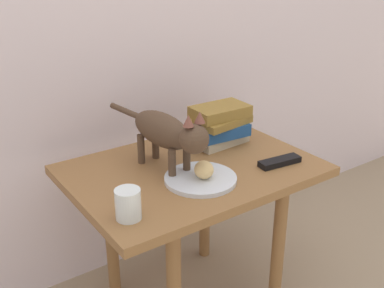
# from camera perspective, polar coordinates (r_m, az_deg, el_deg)

# --- Properties ---
(side_table) EXTENTS (0.79, 0.57, 0.56)m
(side_table) POSITION_cam_1_polar(r_m,az_deg,el_deg) (1.59, 0.00, -5.34)
(side_table) COLOR olive
(side_table) RESTS_ON ground
(plate) EXTENTS (0.22, 0.22, 0.01)m
(plate) POSITION_cam_1_polar(r_m,az_deg,el_deg) (1.46, 1.03, -4.22)
(plate) COLOR silver
(plate) RESTS_ON side_table
(bread_roll) EXTENTS (0.09, 0.10, 0.05)m
(bread_roll) POSITION_cam_1_polar(r_m,az_deg,el_deg) (1.44, 1.44, -3.11)
(bread_roll) COLOR #E0BC7A
(bread_roll) RESTS_ON plate
(cat) EXTENTS (0.12, 0.48, 0.23)m
(cat) POSITION_cam_1_polar(r_m,az_deg,el_deg) (1.47, -2.94, 1.42)
(cat) COLOR #4C3828
(cat) RESTS_ON side_table
(book_stack) EXTENTS (0.22, 0.16, 0.14)m
(book_stack) POSITION_cam_1_polar(r_m,az_deg,el_deg) (1.70, 3.33, 2.29)
(book_stack) COLOR #BCB299
(book_stack) RESTS_ON side_table
(candle_jar) EXTENTS (0.07, 0.07, 0.08)m
(candle_jar) POSITION_cam_1_polar(r_m,az_deg,el_deg) (1.27, -7.71, -7.39)
(candle_jar) COLOR silver
(candle_jar) RESTS_ON side_table
(tv_remote) EXTENTS (0.15, 0.06, 0.02)m
(tv_remote) POSITION_cam_1_polar(r_m,az_deg,el_deg) (1.59, 10.54, -2.10)
(tv_remote) COLOR black
(tv_remote) RESTS_ON side_table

